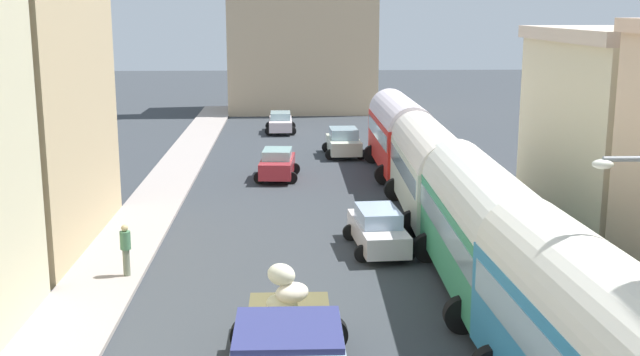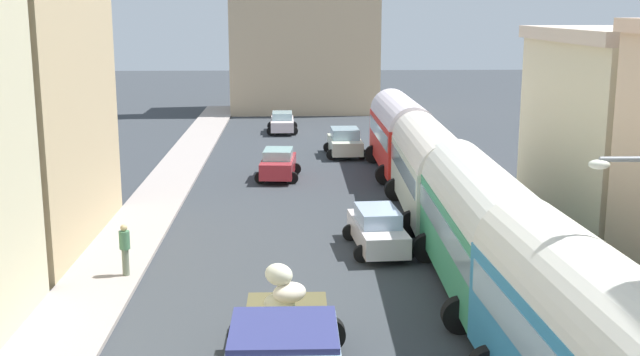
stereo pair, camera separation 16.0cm
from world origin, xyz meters
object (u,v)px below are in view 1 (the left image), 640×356
(car_3, at_px, (343,142))
(car_2, at_px, (378,229))
(car_0, at_px, (277,164))
(parked_bus_2, at_px, (430,166))
(parked_bus_0, at_px, (599,345))
(cargo_truck_0, at_px, (288,353))
(parked_bus_3, at_px, (400,131))
(car_1, at_px, (280,122))
(pedestrian_0, at_px, (126,248))
(parked_bus_1, at_px, (483,224))

(car_3, bearing_deg, car_2, -90.23)
(car_0, bearing_deg, parked_bus_2, -50.37)
(parked_bus_0, bearing_deg, car_3, 94.62)
(parked_bus_2, xyz_separation_m, cargo_truck_0, (-5.91, -15.97, -0.84))
(car_0, bearing_deg, parked_bus_0, -76.00)
(parked_bus_0, xyz_separation_m, parked_bus_3, (0.00, 27.00, -0.06))
(parked_bus_0, distance_m, car_2, 13.82)
(car_0, height_order, car_1, car_0)
(car_0, bearing_deg, cargo_truck_0, -88.76)
(cargo_truck_0, height_order, car_2, cargo_truck_0)
(cargo_truck_0, relative_size, car_2, 1.61)
(parked_bus_0, xyz_separation_m, pedestrian_0, (-11.08, 10.64, -1.25))
(car_3, bearing_deg, pedestrian_0, -111.61)
(car_3, bearing_deg, cargo_truck_0, -96.29)
(parked_bus_3, distance_m, car_0, 6.70)
(car_1, bearing_deg, cargo_truck_0, -89.31)
(cargo_truck_0, xyz_separation_m, car_2, (3.24, 11.45, -0.53))
(parked_bus_3, xyz_separation_m, car_3, (-2.59, 5.07, -1.42))
(parked_bus_1, height_order, car_1, parked_bus_1)
(parked_bus_2, distance_m, parked_bus_3, 9.00)
(cargo_truck_0, relative_size, pedestrian_0, 3.83)
(parked_bus_0, distance_m, car_0, 26.58)
(parked_bus_2, height_order, pedestrian_0, parked_bus_2)
(cargo_truck_0, height_order, car_1, cargo_truck_0)
(parked_bus_1, relative_size, car_3, 2.48)
(car_2, bearing_deg, car_0, 107.00)
(car_1, relative_size, car_2, 0.92)
(car_1, bearing_deg, car_0, -90.15)
(parked_bus_3, distance_m, car_2, 13.86)
(parked_bus_0, bearing_deg, cargo_truck_0, 161.05)
(car_3, bearing_deg, parked_bus_1, -83.59)
(parked_bus_2, height_order, car_3, parked_bus_2)
(car_2, height_order, pedestrian_0, pedestrian_0)
(parked_bus_3, relative_size, car_0, 2.36)
(parked_bus_3, xyz_separation_m, car_2, (-2.67, -13.52, -1.46))
(cargo_truck_0, height_order, pedestrian_0, cargo_truck_0)
(parked_bus_0, height_order, parked_bus_2, parked_bus_0)
(car_0, bearing_deg, car_3, 58.81)
(parked_bus_2, relative_size, pedestrian_0, 5.15)
(parked_bus_0, distance_m, parked_bus_3, 27.00)
(parked_bus_0, xyz_separation_m, car_2, (-2.67, 13.48, -1.52))
(parked_bus_2, distance_m, pedestrian_0, 13.35)
(parked_bus_3, height_order, cargo_truck_0, parked_bus_3)
(parked_bus_2, bearing_deg, car_3, 100.44)
(parked_bus_3, distance_m, car_3, 5.87)
(car_0, height_order, pedestrian_0, pedestrian_0)
(car_0, relative_size, car_1, 0.95)
(parked_bus_1, bearing_deg, cargo_truck_0, -130.26)
(parked_bus_2, relative_size, car_1, 2.36)
(car_3, bearing_deg, parked_bus_3, -62.92)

